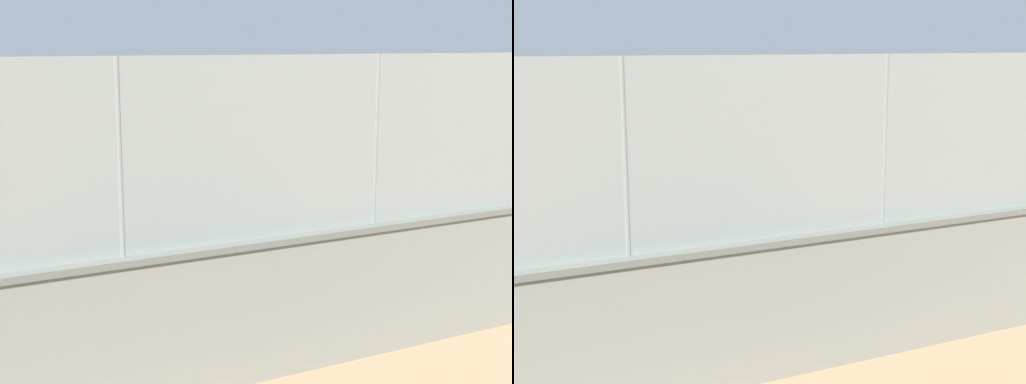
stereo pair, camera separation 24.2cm
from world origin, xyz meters
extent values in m
plane|color=tan|center=(0.00, 0.00, 0.00)|extent=(260.00, 260.00, 0.00)
cube|color=gray|center=(-0.57, 13.38, 0.85)|extent=(24.28, 0.88, 1.70)
cube|color=slate|center=(-0.57, 13.38, 1.74)|extent=(24.28, 0.94, 0.08)
cube|color=gray|center=(-0.57, 13.38, 2.88)|extent=(23.79, 0.55, 2.19)
cylinder|color=gray|center=(1.13, 13.41, 2.88)|extent=(0.07, 0.07, 2.19)
cylinder|color=gray|center=(4.53, 13.49, 2.88)|extent=(0.07, 0.07, 2.19)
cylinder|color=#591919|center=(0.40, 9.92, 0.42)|extent=(0.21, 0.21, 0.84)
cylinder|color=#591919|center=(0.24, 10.04, 0.42)|extent=(0.21, 0.21, 0.84)
cylinder|color=#429951|center=(0.32, 9.98, 1.16)|extent=(0.48, 0.48, 0.62)
cylinder|color=brown|center=(0.60, 9.82, 1.28)|extent=(0.43, 0.53, 0.17)
cylinder|color=brown|center=(0.25, 10.41, 1.28)|extent=(0.43, 0.53, 0.17)
sphere|color=brown|center=(0.32, 9.98, 1.59)|extent=(0.24, 0.24, 0.24)
cylinder|color=white|center=(0.32, 9.98, 1.69)|extent=(0.35, 0.35, 0.05)
cylinder|color=black|center=(0.36, 10.55, 1.28)|extent=(0.21, 0.26, 0.04)
ellipsoid|color=#333338|center=(0.49, 10.72, 1.28)|extent=(0.21, 0.26, 0.24)
cylinder|color=black|center=(-0.05, 0.96, 0.41)|extent=(0.21, 0.21, 0.81)
cylinder|color=black|center=(0.12, 1.07, 0.41)|extent=(0.21, 0.21, 0.81)
cylinder|color=#429951|center=(0.03, 1.02, 1.11)|extent=(0.47, 0.47, 0.60)
cylinder|color=#936B4C|center=(-0.19, 0.80, 1.23)|extent=(0.39, 0.52, 0.17)
cylinder|color=#936B4C|center=(0.46, 0.94, 1.23)|extent=(0.39, 0.52, 0.17)
sphere|color=#936B4C|center=(0.03, 1.02, 1.53)|extent=(0.23, 0.23, 0.23)
cylinder|color=black|center=(0.03, 1.02, 1.62)|extent=(0.33, 0.33, 0.05)
cylinder|color=black|center=(3.65, 10.56, 0.40)|extent=(0.21, 0.21, 0.80)
cylinder|color=black|center=(3.50, 10.43, 0.40)|extent=(0.21, 0.21, 0.80)
cylinder|color=#3372B2|center=(3.58, 10.49, 1.10)|extent=(0.48, 0.48, 0.59)
cylinder|color=#936B4C|center=(3.78, 10.73, 1.22)|extent=(0.44, 0.49, 0.17)
cylinder|color=#936B4C|center=(3.15, 10.52, 1.22)|extent=(0.44, 0.49, 0.17)
sphere|color=#936B4C|center=(3.58, 10.49, 1.51)|extent=(0.23, 0.23, 0.23)
cylinder|color=navy|center=(3.58, 10.49, 1.61)|extent=(0.34, 0.34, 0.05)
cylinder|color=black|center=(3.03, 10.66, 1.22)|extent=(0.22, 0.25, 0.04)
ellipsoid|color=#333338|center=(2.89, 10.83, 1.22)|extent=(0.22, 0.25, 0.24)
sphere|color=yellow|center=(1.36, 11.51, 0.11)|extent=(0.21, 0.21, 0.21)
camera|label=1|loc=(6.83, 21.36, 4.10)|focal=53.22mm
camera|label=2|loc=(6.61, 21.47, 4.10)|focal=53.22mm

